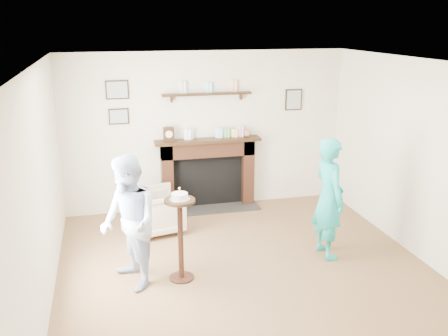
{
  "coord_description": "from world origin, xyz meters",
  "views": [
    {
      "loc": [
        -1.57,
        -5.1,
        2.94
      ],
      "look_at": [
        -0.1,
        0.9,
        1.11
      ],
      "focal_mm": 40.0,
      "sensor_mm": 36.0,
      "label": 1
    }
  ],
  "objects_px": {
    "woman": "(325,254)",
    "pedestal_table": "(180,223)",
    "man": "(133,284)",
    "armchair": "(157,231)"
  },
  "relations": [
    {
      "from": "woman",
      "to": "pedestal_table",
      "type": "distance_m",
      "value": 2.06
    },
    {
      "from": "man",
      "to": "woman",
      "type": "height_order",
      "value": "woman"
    },
    {
      "from": "armchair",
      "to": "man",
      "type": "distance_m",
      "value": 1.52
    },
    {
      "from": "man",
      "to": "pedestal_table",
      "type": "xyz_separation_m",
      "value": [
        0.58,
        0.01,
        0.7
      ]
    },
    {
      "from": "armchair",
      "to": "woman",
      "type": "height_order",
      "value": "woman"
    },
    {
      "from": "armchair",
      "to": "pedestal_table",
      "type": "height_order",
      "value": "pedestal_table"
    },
    {
      "from": "armchair",
      "to": "woman",
      "type": "relative_size",
      "value": 0.44
    },
    {
      "from": "armchair",
      "to": "woman",
      "type": "distance_m",
      "value": 2.41
    },
    {
      "from": "armchair",
      "to": "woman",
      "type": "bearing_deg",
      "value": -134.03
    },
    {
      "from": "armchair",
      "to": "pedestal_table",
      "type": "distance_m",
      "value": 1.61
    }
  ]
}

